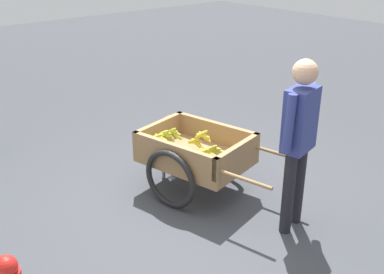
{
  "coord_description": "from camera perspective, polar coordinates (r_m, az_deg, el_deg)",
  "views": [
    {
      "loc": [
        -3.1,
        2.61,
        2.59
      ],
      "look_at": [
        0.11,
        -0.13,
        0.75
      ],
      "focal_mm": 43.09,
      "sensor_mm": 36.0,
      "label": 1
    }
  ],
  "objects": [
    {
      "name": "ground_plane",
      "position": [
        4.81,
        -0.34,
        -9.03
      ],
      "size": [
        24.0,
        24.0,
        0.0
      ],
      "primitive_type": "plane",
      "color": "#3D3F44"
    },
    {
      "name": "vendor_person",
      "position": [
        4.21,
        13.12,
        0.63
      ],
      "size": [
        0.27,
        0.56,
        1.65
      ],
      "color": "black",
      "rests_on": "ground"
    },
    {
      "name": "plastic_bucket",
      "position": [
        6.52,
        -2.1,
        1.33
      ],
      "size": [
        0.29,
        0.29,
        0.25
      ],
      "primitive_type": "cylinder",
      "color": "orange",
      "rests_on": "ground"
    },
    {
      "name": "fruit_cart",
      "position": [
        4.96,
        0.44,
        -2.16
      ],
      "size": [
        1.77,
        1.11,
        0.73
      ],
      "color": "#937047",
      "rests_on": "ground"
    }
  ]
}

